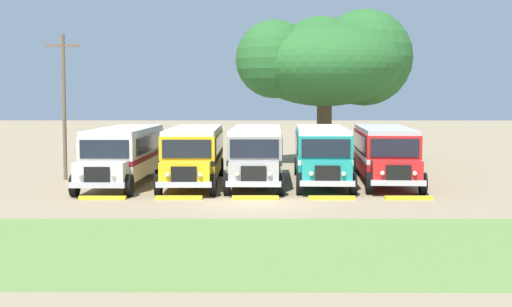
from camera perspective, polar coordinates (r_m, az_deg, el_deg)
ground_plane at (r=28.98m, az=-0.07°, el=-4.09°), size 220.00×220.00×0.00m
foreground_grass_strip at (r=20.71m, az=-0.24°, el=-7.54°), size 80.00×9.62×0.01m
parked_bus_slot_0 at (r=36.41m, az=-10.55°, el=0.09°), size 2.83×10.86×2.82m
parked_bus_slot_1 at (r=36.09m, az=-4.99°, el=0.11°), size 2.80×10.85×2.82m
parked_bus_slot_2 at (r=36.18m, az=0.03°, el=0.13°), size 2.83×10.86×2.82m
parked_bus_slot_3 at (r=36.51m, az=5.28°, el=0.15°), size 3.03×10.89×2.82m
parked_bus_slot_4 at (r=37.15m, az=10.30°, el=0.17°), size 3.28×10.93×2.82m
curb_wheelstop_0 at (r=30.98m, az=-12.27°, el=-3.50°), size 2.00×0.36×0.15m
curb_wheelstop_1 at (r=30.44m, az=-6.24°, el=-3.56°), size 2.00×0.36×0.15m
curb_wheelstop_2 at (r=30.24m, az=-0.05°, el=-3.59°), size 2.00×0.36×0.15m
curb_wheelstop_3 at (r=30.39m, az=6.13°, el=-3.58°), size 2.00×0.36×0.15m
curb_wheelstop_4 at (r=30.89m, az=12.19°, el=-3.52°), size 2.00×0.36×0.15m
broad_shade_tree at (r=47.93m, az=5.81°, el=7.38°), size 11.86×11.01×10.31m
utility_pole at (r=38.72m, az=-15.22°, el=3.98°), size 1.80×0.20×7.68m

